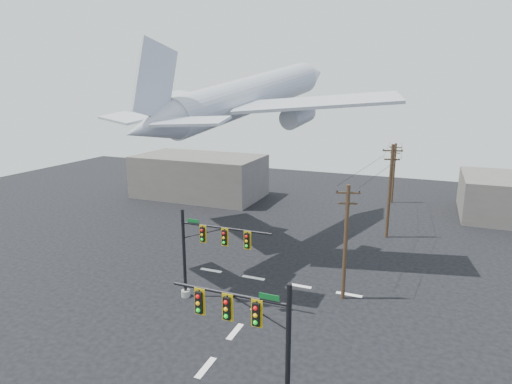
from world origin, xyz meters
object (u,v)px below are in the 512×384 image
at_px(utility_pole_c, 394,172).
at_px(airliner, 250,96).
at_px(utility_pole_b, 390,190).
at_px(signal_mast_far, 204,252).
at_px(utility_pole_a, 346,241).
at_px(signal_mast_near, 258,341).

xyz_separation_m(utility_pole_c, airliner, (-12.23, -21.56, 10.46)).
height_order(utility_pole_b, airliner, airliner).
distance_m(signal_mast_far, utility_pole_a, 10.37).
bearing_deg(utility_pole_a, utility_pole_b, 67.50).
bearing_deg(signal_mast_far, utility_pole_a, 24.33).
relative_size(utility_pole_a, airliner, 0.28).
bearing_deg(utility_pole_c, utility_pole_a, -89.90).
distance_m(utility_pole_a, utility_pole_b, 15.57).
bearing_deg(airliner, utility_pole_c, -17.65).
xyz_separation_m(signal_mast_far, utility_pole_c, (10.37, 34.74, 0.39)).
xyz_separation_m(signal_mast_near, utility_pole_b, (3.25, 28.93, 1.19)).
distance_m(utility_pole_c, airliner, 26.90).
bearing_deg(utility_pole_c, utility_pole_b, -85.30).
height_order(signal_mast_near, utility_pole_b, utility_pole_b).
xyz_separation_m(signal_mast_near, utility_pole_a, (1.57, 13.47, 0.59)).
bearing_deg(airliner, signal_mast_near, -144.62).
distance_m(utility_pole_b, utility_pole_c, 15.06).
distance_m(signal_mast_near, utility_pole_a, 13.57).
distance_m(signal_mast_far, utility_pole_c, 36.26).
xyz_separation_m(signal_mast_near, airliner, (-9.72, 22.39, 10.76)).
height_order(utility_pole_a, airliner, airliner).
distance_m(signal_mast_near, utility_pole_b, 29.14).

